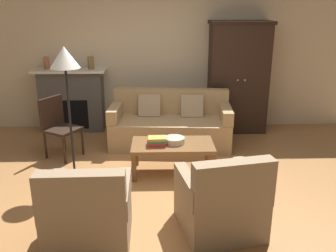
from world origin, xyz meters
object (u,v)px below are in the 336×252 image
object	(u,v)px
coffee_table	(173,147)
book_stack	(157,141)
couch	(170,125)
mantel_vase_bronze	(91,63)
armchair_near_left	(89,215)
floor_lamp	(65,66)
armoire	(238,77)
fruit_bowl	(174,140)
armchair_near_right	(221,203)
fireplace	(72,100)
mantel_vase_terracotta	(47,63)
side_chair_wooden	(58,123)

from	to	relation	value
coffee_table	book_stack	size ratio (longest dim) A/B	4.26
couch	mantel_vase_bronze	size ratio (longest dim) A/B	9.04
armchair_near_left	floor_lamp	world-z (taller)	floor_lamp
armoire	floor_lamp	size ratio (longest dim) A/B	1.12
fruit_bowl	armoire	bearing A→B (deg)	55.49
floor_lamp	armoire	bearing A→B (deg)	37.11
armchair_near_right	coffee_table	bearing A→B (deg)	107.22
armchair_near_right	armchair_near_left	bearing A→B (deg)	-171.96
armchair_near_right	floor_lamp	distance (m)	2.43
fireplace	armchair_near_left	size ratio (longest dim) A/B	1.43
couch	coffee_table	distance (m)	1.08
fireplace	armoire	xyz separation A→B (m)	(2.95, -0.08, 0.40)
fruit_bowl	mantel_vase_terracotta	xyz separation A→B (m)	(-2.13, 1.80, 0.77)
armoire	coffee_table	bearing A→B (deg)	-124.84
mantel_vase_terracotta	coffee_table	bearing A→B (deg)	-40.69
coffee_table	side_chair_wooden	size ratio (longest dim) A/B	1.22
fruit_bowl	armchair_near_left	size ratio (longest dim) A/B	0.31
fireplace	armchair_near_left	world-z (taller)	fireplace
armchair_near_left	book_stack	bearing A→B (deg)	66.82
book_stack	mantel_vase_bronze	size ratio (longest dim) A/B	1.18
fruit_bowl	armchair_near_right	distance (m)	1.46
fireplace	mantel_vase_bronze	size ratio (longest dim) A/B	5.78
side_chair_wooden	floor_lamp	size ratio (longest dim) A/B	0.52
fireplace	floor_lamp	size ratio (longest dim) A/B	0.73
armoire	mantel_vase_terracotta	world-z (taller)	armoire
coffee_table	couch	bearing A→B (deg)	89.52
book_stack	floor_lamp	world-z (taller)	floor_lamp
armoire	mantel_vase_bronze	distance (m)	2.58
couch	armchair_near_left	size ratio (longest dim) A/B	2.24
couch	coffee_table	xyz separation A→B (m)	(-0.01, -1.08, 0.05)
couch	armchair_near_left	xyz separation A→B (m)	(-0.86, -2.65, -0.00)
fruit_bowl	armchair_near_right	world-z (taller)	armchair_near_right
armchair_near_right	floor_lamp	bearing A→B (deg)	144.60
fireplace	fruit_bowl	bearing A→B (deg)	-46.00
armchair_near_left	armchair_near_right	bearing A→B (deg)	8.04
side_chair_wooden	armchair_near_right	bearing A→B (deg)	-43.71
mantel_vase_bronze	side_chair_wooden	distance (m)	1.42
fruit_bowl	mantel_vase_bronze	size ratio (longest dim) A/B	1.26
coffee_table	mantel_vase_bronze	world-z (taller)	mantel_vase_bronze
armoire	couch	distance (m)	1.53
book_stack	armchair_near_left	xyz separation A→B (m)	(-0.65, -1.51, -0.16)
couch	side_chair_wooden	size ratio (longest dim) A/B	2.19
fruit_bowl	mantel_vase_bronze	xyz separation A→B (m)	(-1.37, 1.80, 0.77)
armchair_near_left	side_chair_wooden	bearing A→B (deg)	110.62
fireplace	floor_lamp	bearing A→B (deg)	-77.86
couch	armchair_near_left	bearing A→B (deg)	-108.09
fireplace	couch	bearing A→B (deg)	-23.37
couch	mantel_vase_bronze	distance (m)	1.79
mantel_vase_bronze	armchair_near_right	bearing A→B (deg)	-60.93
fruit_bowl	mantel_vase_terracotta	world-z (taller)	mantel_vase_terracotta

